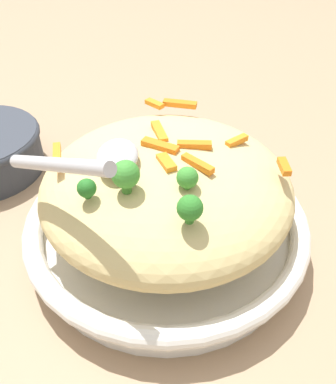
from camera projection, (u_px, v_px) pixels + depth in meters
name	position (u px, v px, depth m)	size (l,w,h in m)	color
ground_plane	(168.00, 242.00, 0.48)	(2.40, 2.40, 0.00)	#9E7F60
serving_bowl	(168.00, 226.00, 0.47)	(0.32, 0.32, 0.05)	white
pasta_mound	(168.00, 186.00, 0.43)	(0.27, 0.27, 0.09)	#D1BA7A
carrot_piece_0	(161.00, 132.00, 0.43)	(0.04, 0.01, 0.01)	orange
carrot_piece_1	(163.00, 163.00, 0.39)	(0.03, 0.01, 0.01)	orange
carrot_piece_2	(199.00, 164.00, 0.38)	(0.04, 0.01, 0.01)	orange
carrot_piece_3	(238.00, 141.00, 0.43)	(0.03, 0.01, 0.01)	orange
carrot_piece_4	(156.00, 104.00, 0.49)	(0.02, 0.01, 0.01)	orange
carrot_piece_5	(181.00, 104.00, 0.49)	(0.04, 0.01, 0.01)	orange
carrot_piece_6	(59.00, 155.00, 0.41)	(0.04, 0.01, 0.01)	orange
carrot_piece_7	(286.00, 166.00, 0.39)	(0.02, 0.01, 0.01)	orange
carrot_piece_8	(196.00, 145.00, 0.41)	(0.03, 0.01, 0.01)	orange
carrot_piece_9	(162.00, 146.00, 0.41)	(0.04, 0.01, 0.01)	orange
broccoli_floret_0	(189.00, 178.00, 0.36)	(0.02, 0.02, 0.02)	#377928
broccoli_floret_1	(192.00, 208.00, 0.33)	(0.02, 0.02, 0.03)	#296820
broccoli_floret_2	(89.00, 188.00, 0.35)	(0.02, 0.02, 0.02)	#205B1C
broccoli_floret_3	(128.00, 175.00, 0.35)	(0.03, 0.03, 0.03)	#377928
serving_spoon	(101.00, 159.00, 0.36)	(0.13, 0.12, 0.07)	#B7B7BC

